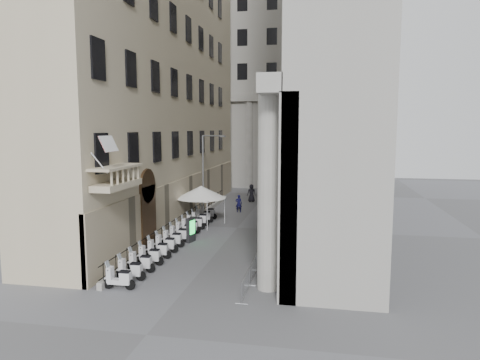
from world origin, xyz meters
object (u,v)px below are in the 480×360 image
object	(u,v)px
scooter_0	(120,289)
street_lamp	(206,168)
info_kiosk	(191,230)
security_tent	(199,191)
pedestrian_a	(239,204)
pedestrian_b	(269,198)

from	to	relation	value
scooter_0	street_lamp	world-z (taller)	street_lamp
info_kiosk	security_tent	bearing A→B (deg)	116.06
street_lamp	pedestrian_a	world-z (taller)	street_lamp
info_kiosk	pedestrian_a	xyz separation A→B (m)	(1.32, 11.74, -0.05)
security_tent	street_lamp	size ratio (longest dim) A/B	0.55
info_kiosk	pedestrian_b	bearing A→B (deg)	91.20
info_kiosk	scooter_0	bearing A→B (deg)	-79.66
street_lamp	info_kiosk	size ratio (longest dim) A/B	4.20
pedestrian_a	scooter_0	bearing A→B (deg)	79.01
info_kiosk	pedestrian_b	xyz separation A→B (m)	(3.93, 15.49, 0.02)
scooter_0	street_lamp	distance (m)	19.64
security_tent	pedestrian_a	bearing A→B (deg)	67.37
scooter_0	street_lamp	xyz separation A→B (m)	(-0.57, 19.09, 4.57)
pedestrian_b	street_lamp	bearing A→B (deg)	45.74
info_kiosk	pedestrian_a	world-z (taller)	info_kiosk
scooter_0	pedestrian_b	bearing A→B (deg)	-12.19
street_lamp	info_kiosk	xyz separation A→B (m)	(1.43, -9.40, -3.64)
security_tent	info_kiosk	xyz separation A→B (m)	(1.11, -5.91, -1.95)
pedestrian_a	pedestrian_b	xyz separation A→B (m)	(2.61, 3.75, 0.08)
street_lamp	security_tent	bearing A→B (deg)	-67.55
security_tent	info_kiosk	world-z (taller)	security_tent
info_kiosk	pedestrian_a	bearing A→B (deg)	99.02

